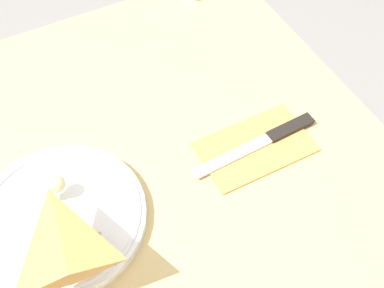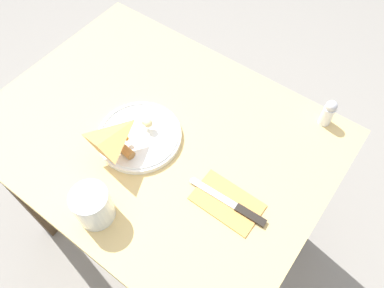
{
  "view_description": "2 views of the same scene",
  "coord_description": "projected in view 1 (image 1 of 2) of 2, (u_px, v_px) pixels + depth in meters",
  "views": [
    {
      "loc": [
        0.01,
        0.39,
        1.35
      ],
      "look_at": [
        -0.17,
        0.04,
        0.8
      ],
      "focal_mm": 45.0,
      "sensor_mm": 36.0,
      "label": 1
    },
    {
      "loc": [
        -0.43,
        0.41,
        1.6
      ],
      "look_at": [
        -0.12,
        0.0,
        0.81
      ],
      "focal_mm": 35.0,
      "sensor_mm": 36.0,
      "label": 2
    }
  ],
  "objects": [
    {
      "name": "dining_table",
      "position": [
        88.0,
        230.0,
        0.79
      ],
      "size": [
        0.94,
        0.71,
        0.76
      ],
      "color": "#DBB770",
      "rests_on": "ground_plane"
    },
    {
      "name": "plate_pizza",
      "position": [
        62.0,
        217.0,
        0.64
      ],
      "size": [
        0.23,
        0.23,
        0.06
      ],
      "color": "white",
      "rests_on": "dining_table"
    },
    {
      "name": "butter_knife",
      "position": [
        262.0,
        142.0,
        0.72
      ],
      "size": [
        0.21,
        0.03,
        0.01
      ],
      "rotation": [
        0.0,
        0.0,
        0.04
      ],
      "color": "black",
      "rests_on": "napkin_folded"
    },
    {
      "name": "napkin_folded",
      "position": [
        255.0,
        147.0,
        0.72
      ],
      "size": [
        0.17,
        0.1,
        0.0
      ],
      "rotation": [
        0.0,
        0.0,
        -0.01
      ],
      "color": "#E59E4C",
      "rests_on": "dining_table"
    }
  ]
}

